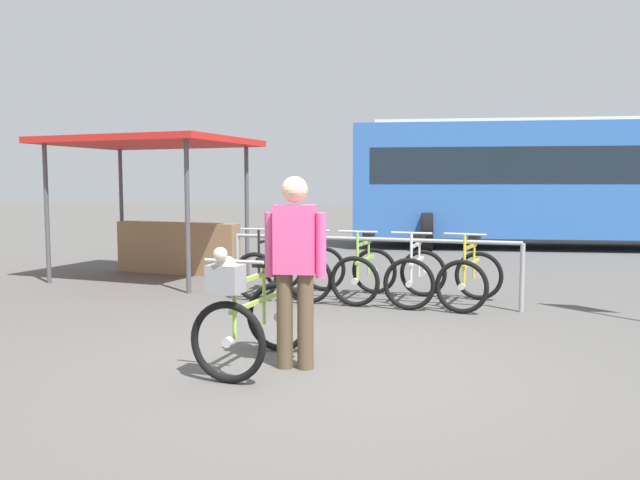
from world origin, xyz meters
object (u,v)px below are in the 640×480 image
(racked_bike_teal, at_px, (316,271))
(racked_bike_lime, at_px, (365,273))
(racked_bike_yellow, at_px, (471,278))
(market_stall, at_px, (162,195))
(racked_bike_black, at_px, (270,269))
(racked_bike_white, at_px, (417,276))
(featured_bicycle, at_px, (249,313))
(person_with_featured_bike, at_px, (295,263))
(bus_distant, at_px, (561,177))

(racked_bike_teal, xyz_separation_m, racked_bike_lime, (0.70, -0.06, 0.00))
(racked_bike_yellow, bearing_deg, market_stall, 163.62)
(racked_bike_lime, bearing_deg, racked_bike_yellow, -5.09)
(racked_bike_black, distance_m, racked_bike_yellow, 2.80)
(racked_bike_white, xyz_separation_m, featured_bicycle, (-1.14, -3.37, 0.12))
(racked_bike_lime, height_order, racked_bike_white, same)
(racked_bike_black, height_order, racked_bike_teal, same)
(person_with_featured_bike, bearing_deg, racked_bike_white, 76.61)
(racked_bike_teal, xyz_separation_m, racked_bike_white, (1.39, -0.12, 0.00))
(bus_distant, bearing_deg, racked_bike_teal, -117.73)
(featured_bicycle, xyz_separation_m, person_with_featured_bike, (0.37, 0.14, 0.42))
(racked_bike_teal, bearing_deg, featured_bicycle, -85.79)
(racked_bike_white, distance_m, person_with_featured_bike, 3.37)
(racked_bike_black, height_order, featured_bicycle, featured_bicycle)
(bus_distant, bearing_deg, racked_bike_lime, -113.54)
(racked_bike_lime, height_order, person_with_featured_bike, person_with_featured_bike)
(racked_bike_lime, relative_size, bus_distant, 0.12)
(person_with_featured_bike, distance_m, bus_distant, 11.98)
(racked_bike_lime, height_order, market_stall, market_stall)
(featured_bicycle, height_order, person_with_featured_bike, person_with_featured_bike)
(racked_bike_black, relative_size, racked_bike_white, 0.99)
(racked_bike_lime, height_order, racked_bike_yellow, same)
(racked_bike_white, bearing_deg, market_stall, 161.91)
(market_stall, bearing_deg, racked_bike_lime, -20.39)
(racked_bike_lime, relative_size, racked_bike_white, 1.02)
(racked_bike_teal, distance_m, bus_distant, 9.19)
(racked_bike_teal, height_order, featured_bicycle, featured_bicycle)
(racked_bike_black, relative_size, featured_bicycle, 0.92)
(featured_bicycle, distance_m, bus_distant, 12.26)
(racked_bike_black, bearing_deg, bus_distant, 58.32)
(racked_bike_black, distance_m, market_stall, 2.79)
(racked_bike_lime, distance_m, racked_bike_white, 0.70)
(bus_distant, bearing_deg, person_with_featured_bike, -107.53)
(racked_bike_white, height_order, person_with_featured_bike, person_with_featured_bike)
(racked_bike_lime, distance_m, market_stall, 4.05)
(racked_bike_teal, distance_m, racked_bike_lime, 0.70)
(racked_bike_teal, height_order, racked_bike_white, same)
(racked_bike_white, bearing_deg, racked_bike_lime, 174.91)
(racked_bike_black, bearing_deg, racked_bike_white, -5.09)
(racked_bike_white, bearing_deg, racked_bike_teal, 174.91)
(racked_bike_yellow, relative_size, featured_bicycle, 0.98)
(racked_bike_white, height_order, racked_bike_yellow, same)
(racked_bike_lime, bearing_deg, market_stall, 159.61)
(racked_bike_teal, relative_size, featured_bicycle, 0.91)
(racked_bike_lime, relative_size, person_with_featured_bike, 0.72)
(racked_bike_black, bearing_deg, racked_bike_lime, -5.09)
(racked_bike_yellow, distance_m, market_stall, 5.38)
(racked_bike_yellow, distance_m, featured_bicycle, 3.79)
(racked_bike_yellow, bearing_deg, racked_bike_lime, 174.91)
(racked_bike_yellow, height_order, person_with_featured_bike, person_with_featured_bike)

